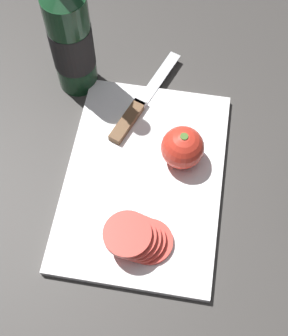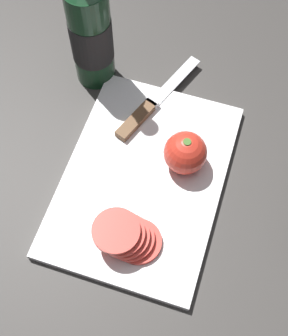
{
  "view_description": "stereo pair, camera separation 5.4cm",
  "coord_description": "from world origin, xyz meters",
  "views": [
    {
      "loc": [
        0.35,
        0.03,
        0.75
      ],
      "look_at": [
        -0.0,
        -0.03,
        0.05
      ],
      "focal_mm": 50.0,
      "sensor_mm": 36.0,
      "label": 1
    },
    {
      "loc": [
        0.34,
        0.08,
        0.75
      ],
      "look_at": [
        -0.0,
        -0.03,
        0.05
      ],
      "focal_mm": 50.0,
      "sensor_mm": 36.0,
      "label": 2
    }
  ],
  "objects": [
    {
      "name": "whole_tomato",
      "position": [
        -0.05,
        0.03,
        0.05
      ],
      "size": [
        0.08,
        0.08,
        0.08
      ],
      "color": "red",
      "rests_on": "cutting_board"
    },
    {
      "name": "cutting_board",
      "position": [
        -0.0,
        -0.03,
        0.01
      ],
      "size": [
        0.39,
        0.27,
        0.02
      ],
      "color": "white",
      "rests_on": "ground_plane"
    },
    {
      "name": "tomato_slice_stack_near",
      "position": [
        0.12,
        -0.02,
        0.04
      ],
      "size": [
        0.08,
        0.11,
        0.05
      ],
      "color": "#D63D33",
      "rests_on": "cutting_board"
    },
    {
      "name": "ground_plane",
      "position": [
        0.0,
        0.0,
        0.0
      ],
      "size": [
        3.0,
        3.0,
        0.0
      ],
      "primitive_type": "plane",
      "color": "#383533"
    },
    {
      "name": "knife",
      "position": [
        -0.13,
        -0.07,
        0.02
      ],
      "size": [
        0.23,
        0.11,
        0.01
      ],
      "rotation": [
        0.0,
        0.0,
        2.78
      ],
      "color": "silver",
      "rests_on": "cutting_board"
    },
    {
      "name": "wine_bottle",
      "position": [
        -0.2,
        -0.19,
        0.12
      ],
      "size": [
        0.08,
        0.08,
        0.34
      ],
      "color": "#14381E",
      "rests_on": "ground_plane"
    }
  ]
}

